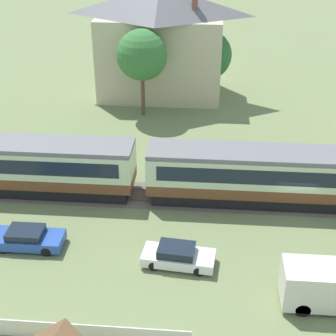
% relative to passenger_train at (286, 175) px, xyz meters
% --- Properties ---
extents(ground_plane, '(600.00, 600.00, 0.00)m').
position_rel_passenger_train_xyz_m(ground_plane, '(0.62, -0.85, -2.18)').
color(ground_plane, '#707F51').
extents(passenger_train, '(58.02, 3.17, 3.93)m').
position_rel_passenger_train_xyz_m(passenger_train, '(0.00, 0.00, 0.00)').
color(passenger_train, brown).
rests_on(passenger_train, ground_plane).
extents(railway_track, '(101.79, 3.60, 0.04)m').
position_rel_passenger_train_xyz_m(railway_track, '(-3.64, -0.00, -2.17)').
color(railway_track, '#665B51').
rests_on(railway_track, ground_plane).
extents(station_house_grey_roof, '(13.32, 7.61, 11.16)m').
position_rel_passenger_train_xyz_m(station_house_grey_roof, '(-10.62, 20.11, 3.57)').
color(station_house_grey_roof, beige).
rests_on(station_house_grey_roof, ground_plane).
extents(parked_car_blue, '(4.32, 1.88, 1.23)m').
position_rel_passenger_train_xyz_m(parked_car_blue, '(-16.25, -6.47, -1.59)').
color(parked_car_blue, '#284CA8').
rests_on(parked_car_blue, ground_plane).
extents(parked_car_white, '(4.40, 2.17, 1.28)m').
position_rel_passenger_train_xyz_m(parked_car_white, '(-6.91, -7.42, -1.58)').
color(parked_car_white, white).
rests_on(parked_car_white, ground_plane).
extents(delivery_truck_red, '(5.37, 2.16, 2.42)m').
position_rel_passenger_train_xyz_m(delivery_truck_red, '(1.30, -10.02, -0.94)').
color(delivery_truck_red, '#B2281E').
rests_on(delivery_truck_red, ground_plane).
extents(yard_tree_0, '(4.72, 4.72, 8.27)m').
position_rel_passenger_train_xyz_m(yard_tree_0, '(-11.78, 14.63, 3.71)').
color(yard_tree_0, brown).
rests_on(yard_tree_0, ground_plane).
extents(yard_tree_1, '(4.98, 4.98, 6.85)m').
position_rel_passenger_train_xyz_m(yard_tree_1, '(-5.82, 20.28, 2.17)').
color(yard_tree_1, brown).
rests_on(yard_tree_1, ground_plane).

